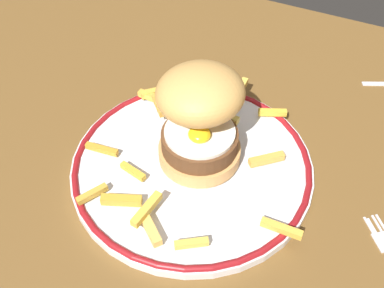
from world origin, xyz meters
TOP-DOWN VIEW (x-y plane):
  - ground_plane at (0.00, 0.00)cm, footprint 111.81×83.49cm
  - dinner_plate at (-4.95, -1.02)cm, footprint 29.48×29.48cm
  - burger at (-4.87, 0.79)cm, footprint 11.37×12.42cm
  - fries_pile at (-6.17, -0.72)cm, footprint 27.99×28.34cm

SIDE VIEW (x-z plane):
  - ground_plane at x=0.00cm, z-range -4.00..0.00cm
  - dinner_plate at x=-4.95cm, z-range 0.04..1.64cm
  - fries_pile at x=-6.17cm, z-range 1.37..3.35cm
  - burger at x=-4.87cm, z-range 1.69..13.48cm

